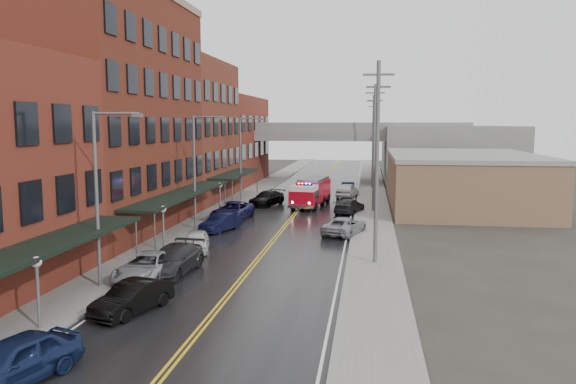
{
  "coord_description": "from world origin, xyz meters",
  "views": [
    {
      "loc": [
        6.73,
        -18.27,
        8.43
      ],
      "look_at": [
        0.43,
        25.33,
        3.0
      ],
      "focal_mm": 35.0,
      "sensor_mm": 36.0,
      "label": 1
    }
  ],
  "objects": [
    {
      "name": "utility_pole_2",
      "position": [
        7.2,
        55.0,
        6.31
      ],
      "size": [
        1.8,
        0.24,
        12.0
      ],
      "color": "#59595B",
      "rests_on": "ground"
    },
    {
      "name": "awning_0",
      "position": [
        -7.49,
        4.0,
        2.99
      ],
      "size": [
        2.6,
        16.0,
        3.09
      ],
      "color": "black",
      "rests_on": "ground"
    },
    {
      "name": "parked_car_left_0",
      "position": [
        -4.5,
        -2.48,
        0.8
      ],
      "size": [
        3.21,
        5.03,
        1.59
      ],
      "primitive_type": "imported",
      "rotation": [
        0.0,
        0.0,
        -0.31
      ],
      "color": "#111D42",
      "rests_on": "ground"
    },
    {
      "name": "brick_building_c",
      "position": [
        -13.3,
        40.5,
        7.5
      ],
      "size": [
        9.0,
        15.0,
        15.0
      ],
      "primitive_type": "cube",
      "color": "brown",
      "rests_on": "ground"
    },
    {
      "name": "parked_car_left_6",
      "position": [
        -5.0,
        28.89,
        0.79
      ],
      "size": [
        3.14,
        5.9,
        1.58
      ],
      "primitive_type": "imported",
      "rotation": [
        0.0,
        0.0,
        -0.09
      ],
      "color": "#121243",
      "rests_on": "ground"
    },
    {
      "name": "curb_right",
      "position": [
        5.65,
        30.0,
        0.07
      ],
      "size": [
        0.3,
        160.0,
        0.15
      ],
      "primitive_type": "cube",
      "color": "gray",
      "rests_on": "ground"
    },
    {
      "name": "parked_car_right_1",
      "position": [
        4.97,
        34.15,
        0.68
      ],
      "size": [
        3.12,
        5.01,
        1.35
      ],
      "primitive_type": "imported",
      "rotation": [
        0.0,
        0.0,
        2.86
      ],
      "color": "black",
      "rests_on": "ground"
    },
    {
      "name": "utility_pole_1",
      "position": [
        7.2,
        35.0,
        6.31
      ],
      "size": [
        1.8,
        0.24,
        12.0
      ],
      "color": "#59595B",
      "rests_on": "ground"
    },
    {
      "name": "globe_lamp_1",
      "position": [
        -6.4,
        16.0,
        2.31
      ],
      "size": [
        0.44,
        0.44,
        3.12
      ],
      "color": "#59595B",
      "rests_on": "ground"
    },
    {
      "name": "parked_car_right_0",
      "position": [
        5.0,
        23.8,
        0.68
      ],
      "size": [
        3.62,
        5.32,
        1.35
      ],
      "primitive_type": "imported",
      "rotation": [
        0.0,
        0.0,
        2.83
      ],
      "color": "gray",
      "rests_on": "ground"
    },
    {
      "name": "parked_car_left_1",
      "position": [
        -3.6,
        4.7,
        0.7
      ],
      "size": [
        2.69,
        4.5,
        1.4
      ],
      "primitive_type": "imported",
      "rotation": [
        0.0,
        0.0,
        -0.31
      ],
      "color": "black",
      "rests_on": "ground"
    },
    {
      "name": "parked_car_right_2",
      "position": [
        4.37,
        45.49,
        0.82
      ],
      "size": [
        2.77,
        5.06,
        1.63
      ],
      "primitive_type": "imported",
      "rotation": [
        0.0,
        0.0,
        2.96
      ],
      "color": "white",
      "rests_on": "ground"
    },
    {
      "name": "brick_building_far",
      "position": [
        -13.3,
        58.0,
        6.0
      ],
      "size": [
        9.0,
        20.0,
        12.0
      ],
      "primitive_type": "cube",
      "color": "brown",
      "rests_on": "ground"
    },
    {
      "name": "parked_car_left_2",
      "position": [
        -5.0,
        9.88,
        0.72
      ],
      "size": [
        2.56,
        5.28,
        1.45
      ],
      "primitive_type": "imported",
      "rotation": [
        0.0,
        0.0,
        -0.03
      ],
      "color": "#999BA0",
      "rests_on": "ground"
    },
    {
      "name": "awning_1",
      "position": [
        -7.49,
        23.0,
        2.99
      ],
      "size": [
        2.6,
        18.0,
        3.09
      ],
      "color": "black",
      "rests_on": "ground"
    },
    {
      "name": "road",
      "position": [
        0.0,
        30.0,
        0.01
      ],
      "size": [
        11.0,
        160.0,
        0.02
      ],
      "primitive_type": "cube",
      "color": "black",
      "rests_on": "ground"
    },
    {
      "name": "globe_lamp_2",
      "position": [
        -6.4,
        30.0,
        2.31
      ],
      "size": [
        0.44,
        0.44,
        3.12
      ],
      "color": "#59595B",
      "rests_on": "ground"
    },
    {
      "name": "brick_building_b",
      "position": [
        -13.3,
        23.0,
        9.0
      ],
      "size": [
        9.0,
        20.0,
        18.0
      ],
      "primitive_type": "cube",
      "color": "#5F2719",
      "rests_on": "ground"
    },
    {
      "name": "utility_pole_0",
      "position": [
        7.2,
        15.0,
        6.31
      ],
      "size": [
        1.8,
        0.24,
        12.0
      ],
      "color": "#59595B",
      "rests_on": "ground"
    },
    {
      "name": "ground",
      "position": [
        0.0,
        0.0,
        0.0
      ],
      "size": [
        220.0,
        220.0,
        0.0
      ],
      "primitive_type": "plane",
      "color": "#2D2B26",
      "rests_on": "ground"
    },
    {
      "name": "parked_car_right_3",
      "position": [
        4.28,
        48.99,
        0.72
      ],
      "size": [
        1.75,
        4.43,
        1.43
      ],
      "primitive_type": "imported",
      "rotation": [
        0.0,
        0.0,
        3.2
      ],
      "color": "black",
      "rests_on": "ground"
    },
    {
      "name": "parked_car_left_5",
      "position": [
        -4.67,
        23.73,
        0.68
      ],
      "size": [
        2.69,
        4.38,
        1.36
      ],
      "primitive_type": "imported",
      "rotation": [
        0.0,
        0.0,
        -0.33
      ],
      "color": "black",
      "rests_on": "ground"
    },
    {
      "name": "street_lamp_1",
      "position": [
        -6.55,
        24.0,
        5.19
      ],
      "size": [
        2.64,
        0.22,
        9.0
      ],
      "color": "#59595B",
      "rests_on": "ground"
    },
    {
      "name": "tan_building",
      "position": [
        16.0,
        40.0,
        2.5
      ],
      "size": [
        14.0,
        22.0,
        5.0
      ],
      "primitive_type": "cube",
      "color": "#876448",
      "rests_on": "ground"
    },
    {
      "name": "parked_car_left_7",
      "position": [
        -3.6,
        37.97,
        0.73
      ],
      "size": [
        3.59,
        5.45,
        1.47
      ],
      "primitive_type": "imported",
      "rotation": [
        0.0,
        0.0,
        -0.33
      ],
      "color": "black",
      "rests_on": "ground"
    },
    {
      "name": "street_lamp_0",
      "position": [
        -6.55,
        8.0,
        5.19
      ],
      "size": [
        2.64,
        0.22,
        9.0
      ],
      "color": "#59595B",
      "rests_on": "ground"
    },
    {
      "name": "parked_car_left_3",
      "position": [
        -4.07,
        11.3,
        0.78
      ],
      "size": [
        2.54,
        5.5,
        1.56
      ],
      "primitive_type": "imported",
      "rotation": [
        0.0,
        0.0,
        -0.07
      ],
      "color": "#232326",
      "rests_on": "ground"
    },
    {
      "name": "globe_lamp_0",
      "position": [
        -6.4,
        2.0,
        2.31
      ],
      "size": [
        0.44,
        0.44,
        3.12
      ],
      "color": "#59595B",
      "rests_on": "ground"
    },
    {
      "name": "street_lamp_2",
      "position": [
        -6.55,
        40.0,
        5.19
      ],
      "size": [
        2.64,
        0.22,
        9.0
      ],
      "color": "#59595B",
      "rests_on": "ground"
    },
    {
      "name": "right_far_block",
      "position": [
        18.0,
        70.0,
        4.0
      ],
      "size": [
        18.0,
        30.0,
        8.0
      ],
      "primitive_type": "cube",
      "color": "slate",
      "rests_on": "ground"
    },
    {
      "name": "awning_2",
      "position": [
        -7.49,
        40.5,
        2.99
      ],
      "size": [
        2.6,
        13.0,
        3.09
      ],
      "color": "black",
      "rests_on": "ground"
    },
    {
      "name": "fire_truck",
      "position": [
        0.96,
        37.74,
        1.54
      ],
      "size": [
        3.98,
        8.04,
        2.84
      ],
      "rotation": [
        0.0,
        0.0,
        -0.14
      ],
      "color": "#AE0819",
      "rests_on": "ground"
    },
    {
      "name": "curb_left",
      "position": [
        -5.65,
        30.0,
        0.07
      ],
      "size": [
        0.3,
        160.0,
        0.15
      ],
      "primitive_type": "cube",
      "color": "gray",
      "rests_on": "ground"
    },
    {
      "name": "parked_car_left_4",
      "position": [
        -4.45,
        16.8,
        0.68
      ],
      "size": [
        2.58,
        4.29,
        1.37
      ],
      "primitive_type": "imported",
      "rotation": [
        0.0,
        0.0,
        0.26
      ],
      "color": "silver",
      "rests_on": "ground"
    },
    {
      "name": "sidewalk_left",
      "position": [
        -7.3,
        30.0,
        0.07
      ],
      "size": [
        3.0,
        160.0,
        0.15
      ],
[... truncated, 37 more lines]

